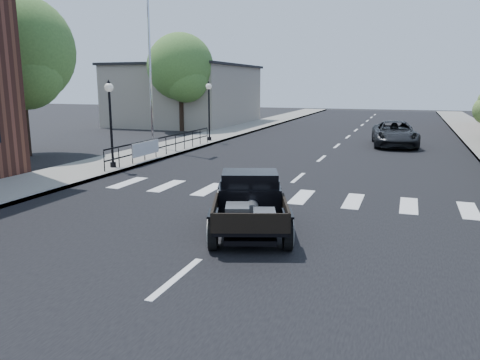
% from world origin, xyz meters
% --- Properties ---
extents(ground, '(120.00, 120.00, 0.00)m').
position_xyz_m(ground, '(0.00, 0.00, 0.00)').
color(ground, black).
rests_on(ground, ground).
extents(road, '(14.00, 80.00, 0.02)m').
position_xyz_m(road, '(0.00, 15.00, 0.01)').
color(road, black).
rests_on(road, ground).
extents(road_markings, '(12.00, 60.00, 0.06)m').
position_xyz_m(road_markings, '(0.00, 10.00, 0.00)').
color(road_markings, silver).
rests_on(road_markings, ground).
extents(sidewalk_left, '(3.00, 80.00, 0.15)m').
position_xyz_m(sidewalk_left, '(-8.50, 15.00, 0.07)').
color(sidewalk_left, gray).
rests_on(sidewalk_left, ground).
extents(low_building_left, '(10.00, 12.00, 5.00)m').
position_xyz_m(low_building_left, '(-15.00, 28.00, 2.50)').
color(low_building_left, gray).
rests_on(low_building_left, ground).
extents(railing, '(0.08, 10.00, 1.00)m').
position_xyz_m(railing, '(-7.30, 10.00, 0.65)').
color(railing, black).
rests_on(railing, sidewalk_left).
extents(banner, '(0.04, 2.20, 0.60)m').
position_xyz_m(banner, '(-7.22, 8.00, 0.45)').
color(banner, silver).
rests_on(banner, sidewalk_left).
extents(lamp_post_b, '(0.36, 0.36, 3.54)m').
position_xyz_m(lamp_post_b, '(-7.60, 6.00, 1.92)').
color(lamp_post_b, black).
rests_on(lamp_post_b, sidewalk_left).
extents(lamp_post_c, '(0.36, 0.36, 3.54)m').
position_xyz_m(lamp_post_c, '(-7.60, 16.00, 1.92)').
color(lamp_post_c, black).
rests_on(lamp_post_c, sidewalk_left).
extents(flagpole, '(0.12, 0.12, 10.97)m').
position_xyz_m(flagpole, '(-9.20, 12.00, 5.63)').
color(flagpole, silver).
rests_on(flagpole, sidewalk_left).
extents(big_tree_near, '(5.28, 5.28, 7.76)m').
position_xyz_m(big_tree_near, '(-14.00, 8.00, 3.88)').
color(big_tree_near, '#457030').
rests_on(big_tree_near, ground).
extents(big_tree_far, '(4.96, 4.96, 7.29)m').
position_xyz_m(big_tree_far, '(-12.50, 22.00, 3.64)').
color(big_tree_far, '#457030').
rests_on(big_tree_far, ground).
extents(hotrod_pickup, '(3.22, 4.60, 1.45)m').
position_xyz_m(hotrod_pickup, '(0.31, 0.31, 0.73)').
color(hotrod_pickup, black).
rests_on(hotrod_pickup, ground).
extents(second_car, '(2.93, 5.36, 1.42)m').
position_xyz_m(second_car, '(3.10, 18.08, 0.71)').
color(second_car, black).
rests_on(second_car, ground).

